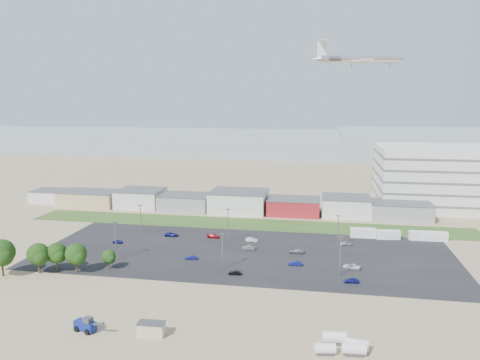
% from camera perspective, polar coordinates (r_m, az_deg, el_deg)
% --- Properties ---
extents(ground, '(700.00, 700.00, 0.00)m').
position_cam_1_polar(ground, '(120.92, -3.44, -11.66)').
color(ground, '#8C7C59').
rests_on(ground, ground).
extents(parking_lot, '(120.00, 50.00, 0.01)m').
position_cam_1_polar(parking_lot, '(138.40, 0.57, -8.85)').
color(parking_lot, black).
rests_on(parking_lot, ground).
extents(grass_strip, '(160.00, 16.00, 0.02)m').
position_cam_1_polar(grass_strip, '(169.42, 0.71, -5.36)').
color(grass_strip, '#2D491B').
rests_on(grass_strip, ground).
extents(hills_backdrop, '(700.00, 200.00, 9.00)m').
position_cam_1_polar(hills_backdrop, '(426.42, 11.94, 4.16)').
color(hills_backdrop, gray).
rests_on(hills_backdrop, ground).
extents(building_row, '(170.00, 20.00, 8.00)m').
position_cam_1_polar(building_row, '(189.90, -3.41, -2.49)').
color(building_row, silver).
rests_on(building_row, ground).
extents(parking_garage, '(80.00, 40.00, 25.00)m').
position_cam_1_polar(parking_garage, '(216.22, 27.03, 0.24)').
color(parking_garage, silver).
rests_on(parking_garage, ground).
extents(portable_shed, '(5.28, 2.92, 2.60)m').
position_cam_1_polar(portable_shed, '(94.31, -10.75, -17.41)').
color(portable_shed, '#BFB291').
rests_on(portable_shed, ground).
extents(telehandler, '(7.55, 4.36, 2.99)m').
position_cam_1_polar(telehandler, '(98.84, -18.36, -16.30)').
color(telehandler, navy).
rests_on(telehandler, ground).
extents(storage_tank_nw, '(4.44, 2.52, 2.55)m').
position_cam_1_polar(storage_tank_nw, '(91.71, 11.44, -18.28)').
color(storage_tank_nw, silver).
rests_on(storage_tank_nw, ground).
extents(storage_tank_ne, '(4.13, 2.54, 2.32)m').
position_cam_1_polar(storage_tank_ne, '(90.47, 14.12, -18.88)').
color(storage_tank_ne, silver).
rests_on(storage_tank_ne, ground).
extents(storage_tank_sw, '(3.91, 2.40, 2.19)m').
position_cam_1_polar(storage_tank_sw, '(88.29, 10.32, -19.54)').
color(storage_tank_sw, silver).
rests_on(storage_tank_sw, ground).
extents(storage_tank_se, '(4.23, 2.35, 2.45)m').
position_cam_1_polar(storage_tank_se, '(89.01, 13.71, -19.32)').
color(storage_tank_se, silver).
rests_on(storage_tank_se, ground).
extents(box_trailer_a, '(8.10, 2.86, 3.00)m').
position_cam_1_polar(box_trailer_a, '(157.90, 14.76, -6.25)').
color(box_trailer_a, silver).
rests_on(box_trailer_a, ground).
extents(box_trailer_b, '(7.70, 3.31, 2.80)m').
position_cam_1_polar(box_trailer_b, '(158.51, 17.61, -6.37)').
color(box_trailer_b, silver).
rests_on(box_trailer_b, ground).
extents(box_trailer_c, '(7.57, 2.80, 2.79)m').
position_cam_1_polar(box_trailer_c, '(160.87, 21.20, -6.34)').
color(box_trailer_c, silver).
rests_on(box_trailer_c, ground).
extents(box_trailer_d, '(7.67, 2.74, 2.83)m').
position_cam_1_polar(box_trailer_d, '(161.66, 22.68, -6.35)').
color(box_trailer_d, silver).
rests_on(box_trailer_d, ground).
extents(tree_far_left, '(7.24, 7.24, 10.85)m').
position_cam_1_polar(tree_far_left, '(133.49, -27.08, -8.20)').
color(tree_far_left, black).
rests_on(tree_far_left, ground).
extents(tree_left, '(6.04, 6.04, 9.06)m').
position_cam_1_polar(tree_left, '(131.93, -23.37, -8.54)').
color(tree_left, black).
rests_on(tree_left, ground).
extents(tree_mid, '(5.72, 5.72, 8.58)m').
position_cam_1_polar(tree_mid, '(131.93, -21.46, -8.52)').
color(tree_mid, black).
rests_on(tree_mid, ground).
extents(tree_right, '(5.88, 5.88, 8.82)m').
position_cam_1_polar(tree_right, '(128.90, -19.35, -8.76)').
color(tree_right, black).
rests_on(tree_right, ground).
extents(tree_near, '(3.93, 3.93, 5.89)m').
position_cam_1_polar(tree_near, '(129.60, -15.70, -9.15)').
color(tree_near, black).
rests_on(tree_near, ground).
extents(lightpole_front_l, '(1.27, 0.53, 10.82)m').
position_cam_1_polar(lightpole_front_l, '(135.44, -14.91, -7.20)').
color(lightpole_front_l, slate).
rests_on(lightpole_front_l, ground).
extents(lightpole_front_m, '(1.14, 0.47, 9.65)m').
position_cam_1_polar(lightpole_front_m, '(124.49, -2.16, -8.66)').
color(lightpole_front_m, slate).
rests_on(lightpole_front_m, ground).
extents(lightpole_front_r, '(1.23, 0.51, 10.45)m').
position_cam_1_polar(lightpole_front_r, '(121.84, 12.09, -9.09)').
color(lightpole_front_r, slate).
rests_on(lightpole_front_r, ground).
extents(lightpole_back_l, '(1.23, 0.51, 10.43)m').
position_cam_1_polar(lightpole_back_l, '(156.63, -12.01, -4.87)').
color(lightpole_back_l, slate).
rests_on(lightpole_back_l, ground).
extents(lightpole_back_m, '(1.25, 0.52, 10.65)m').
position_cam_1_polar(lightpole_back_m, '(146.91, -1.48, -5.58)').
color(lightpole_back_m, slate).
rests_on(lightpole_back_m, ground).
extents(lightpole_back_r, '(1.20, 0.50, 10.17)m').
position_cam_1_polar(lightpole_back_r, '(143.94, 11.85, -6.21)').
color(lightpole_back_r, slate).
rests_on(lightpole_back_r, ground).
extents(airliner, '(48.12, 37.98, 12.60)m').
position_cam_1_polar(airliner, '(218.54, 14.38, 14.07)').
color(airliner, silver).
extents(parked_car_0, '(4.80, 2.61, 1.28)m').
position_cam_1_polar(parked_car_0, '(129.08, 13.42, -10.21)').
color(parked_car_0, silver).
rests_on(parked_car_0, ground).
extents(parked_car_1, '(3.73, 1.32, 1.23)m').
position_cam_1_polar(parked_car_1, '(128.94, 6.78, -10.04)').
color(parked_car_1, navy).
rests_on(parked_car_1, ground).
extents(parked_car_2, '(3.85, 1.96, 1.25)m').
position_cam_1_polar(parked_car_2, '(119.79, 13.41, -11.81)').
color(parked_car_2, navy).
rests_on(parked_car_2, ground).
extents(parked_car_4, '(3.67, 1.69, 1.16)m').
position_cam_1_polar(parked_car_4, '(133.34, -5.97, -9.37)').
color(parked_car_4, navy).
rests_on(parked_car_4, ground).
extents(parked_car_5, '(3.35, 1.70, 1.09)m').
position_cam_1_polar(parked_car_5, '(151.88, -14.73, -7.26)').
color(parked_car_5, navy).
rests_on(parked_car_5, ground).
extents(parked_car_6, '(4.31, 1.98, 1.22)m').
position_cam_1_polar(parked_car_6, '(152.67, -3.26, -6.84)').
color(parked_car_6, maroon).
rests_on(parked_car_6, ground).
extents(parked_car_7, '(4.02, 1.87, 1.28)m').
position_cam_1_polar(parked_car_7, '(140.74, 1.05, -8.26)').
color(parked_car_7, '#595B5E').
rests_on(parked_car_7, ground).
extents(parked_car_8, '(3.68, 1.76, 1.21)m').
position_cam_1_polar(parked_car_8, '(148.60, 12.89, -7.54)').
color(parked_car_8, '#A5A5AA').
rests_on(parked_car_8, ground).
extents(parked_car_9, '(4.40, 2.10, 1.21)m').
position_cam_1_polar(parked_car_9, '(155.86, -8.36, -6.58)').
color(parked_car_9, navy).
rests_on(parked_car_9, ground).
extents(parked_car_11, '(3.88, 1.47, 1.26)m').
position_cam_1_polar(parked_car_11, '(148.57, 1.44, -7.29)').
color(parked_car_11, silver).
rests_on(parked_car_11, ground).
extents(parked_car_12, '(4.31, 1.76, 1.25)m').
position_cam_1_polar(parked_car_12, '(138.67, 6.88, -8.61)').
color(parked_car_12, '#A5A5AA').
rests_on(parked_car_12, ground).
extents(parked_car_13, '(3.35, 1.35, 1.08)m').
position_cam_1_polar(parked_car_13, '(121.66, -0.63, -11.24)').
color(parked_car_13, black).
rests_on(parked_car_13, ground).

